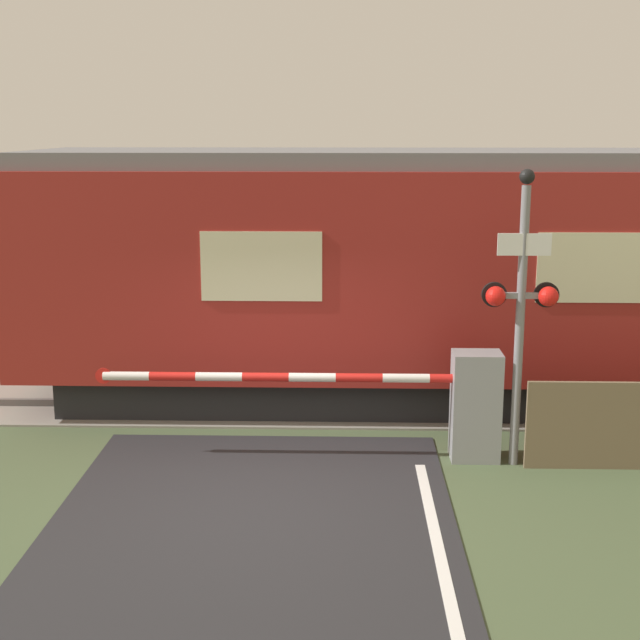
{
  "coord_description": "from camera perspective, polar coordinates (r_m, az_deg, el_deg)",
  "views": [
    {
      "loc": [
        0.95,
        -9.34,
        4.11
      ],
      "look_at": [
        0.65,
        1.9,
        1.65
      ],
      "focal_mm": 50.0,
      "sensor_mm": 36.0,
      "label": 1
    }
  ],
  "objects": [
    {
      "name": "ground_plane",
      "position": [
        10.25,
        -3.98,
        -11.31
      ],
      "size": [
        80.0,
        80.0,
        0.0
      ],
      "primitive_type": "plane",
      "color": "#475638"
    },
    {
      "name": "train",
      "position": [
        13.85,
        15.55,
        2.83
      ],
      "size": [
        16.18,
        3.2,
        3.76
      ],
      "color": "black",
      "rests_on": "ground_plane"
    },
    {
      "name": "signal_post",
      "position": [
        10.88,
        12.75,
        1.17
      ],
      "size": [
        0.92,
        0.26,
        3.62
      ],
      "color": "gray",
      "rests_on": "ground_plane"
    },
    {
      "name": "track_bed",
      "position": [
        13.91,
        -2.44,
        -4.73
      ],
      "size": [
        36.0,
        3.2,
        0.13
      ],
      "color": "gray",
      "rests_on": "ground_plane"
    },
    {
      "name": "crossing_barrier",
      "position": [
        11.24,
        8.33,
        -5.21
      ],
      "size": [
        5.05,
        0.44,
        1.38
      ],
      "color": "gray",
      "rests_on": "ground_plane"
    }
  ]
}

